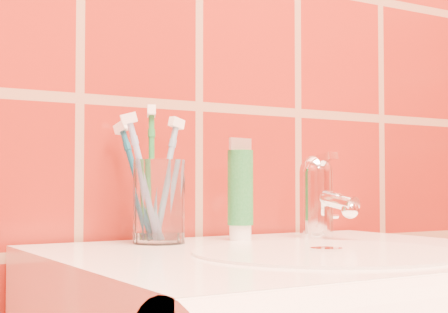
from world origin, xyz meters
TOP-DOWN VIEW (x-y plane):
  - glass_tumbler at (-0.10, 1.12)m, footprint 0.07×0.07m
  - toothpaste_tube at (0.02, 1.11)m, footprint 0.04×0.04m
  - faucet at (0.14, 1.09)m, footprint 0.05×0.11m
  - toothbrush_0 at (-0.09, 1.13)m, footprint 0.09×0.08m
  - toothbrush_1 at (-0.11, 1.14)m, footprint 0.06×0.09m
  - toothbrush_2 at (-0.13, 1.12)m, footprint 0.10×0.08m
  - toothbrush_3 at (-0.12, 1.14)m, footprint 0.09×0.15m

SIDE VIEW (x-z plane):
  - glass_tumbler at x=-0.10m, z-range 0.85..0.96m
  - faucet at x=0.14m, z-range 0.85..0.97m
  - toothpaste_tube at x=0.02m, z-range 0.85..0.99m
  - toothbrush_3 at x=-0.12m, z-range 0.84..1.02m
  - toothbrush_0 at x=-0.09m, z-range 0.84..1.02m
  - toothbrush_2 at x=-0.13m, z-range 0.84..1.02m
  - toothbrush_1 at x=-0.11m, z-range 0.84..1.04m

